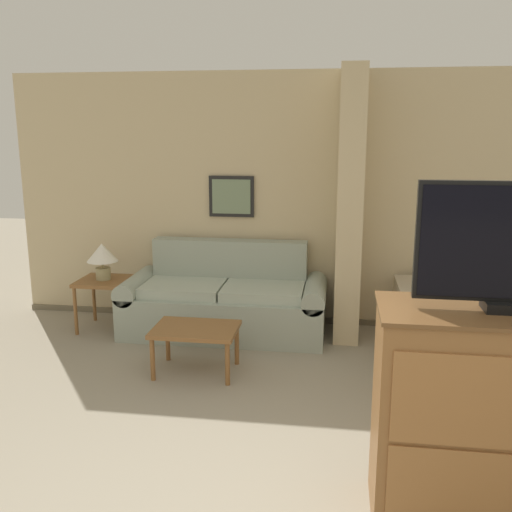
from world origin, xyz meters
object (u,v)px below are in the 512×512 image
object	(u,v)px
couch	(225,301)
bed	(487,336)
tv_dresser	(497,420)
table_lamp	(102,255)
coffee_table	(196,333)

from	to	relation	value
couch	bed	world-z (taller)	couch
couch	tv_dresser	distance (m)	3.28
couch	bed	bearing A→B (deg)	-13.56
table_lamp	tv_dresser	bearing A→B (deg)	-38.58
couch	coffee_table	size ratio (longest dim) A/B	2.88
table_lamp	coffee_table	bearing A→B (deg)	-37.68
coffee_table	tv_dresser	size ratio (longest dim) A/B	0.57
coffee_table	couch	bearing A→B (deg)	87.12
couch	table_lamp	bearing A→B (deg)	-176.18
couch	bed	size ratio (longest dim) A/B	1.06
table_lamp	tv_dresser	world-z (taller)	tv_dresser
coffee_table	table_lamp	xyz separation A→B (m)	(-1.19, 0.92, 0.43)
couch	table_lamp	world-z (taller)	couch
coffee_table	table_lamp	size ratio (longest dim) A/B	1.89
table_lamp	couch	bearing A→B (deg)	3.82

